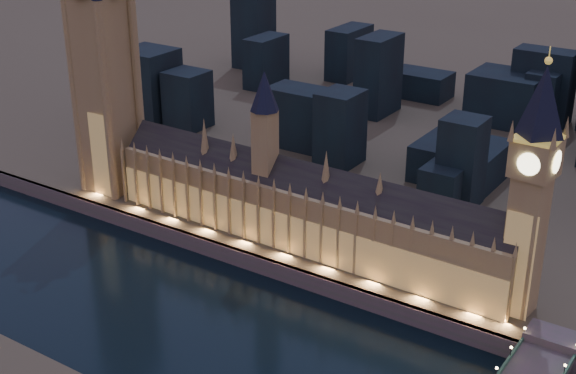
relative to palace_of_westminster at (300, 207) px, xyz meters
The scene contains 7 objects.
ground_plane 67.52m from the palace_of_westminster, 96.52° to the right, with size 2000.00×2000.00×0.00m, color black.
north_bank 458.85m from the palace_of_westminster, 90.88° to the left, with size 2000.00×960.00×8.00m, color #4C4635.
embankment_wall 31.32m from the palace_of_westminster, 108.78° to the right, with size 2000.00×2.50×8.00m, color #4B574B.
palace_of_westminster is the anchor object (origin of this frame).
victoria_tower 126.04m from the palace_of_westminster, behind, with size 31.68×31.68×130.81m.
elizabeth_tower 108.56m from the palace_of_westminster, ahead, with size 18.00×18.00×104.76m.
city_backdrop 186.73m from the palace_of_westminster, 81.76° to the left, with size 485.91×215.63×79.15m.
Camera 1 is at (183.15, -211.71, 177.79)m, focal length 50.00 mm.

